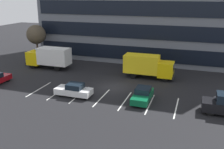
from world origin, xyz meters
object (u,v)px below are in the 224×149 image
object	(u,v)px
sedan_forest	(143,95)
bare_tree	(36,35)
box_truck_yellow_all	(148,65)
sedan_white	(74,90)
box_truck_yellow	(49,57)

from	to	relation	value
sedan_forest	bare_tree	distance (m)	25.05
box_truck_yellow_all	sedan_white	xyz separation A→B (m)	(-6.77, -9.38, -1.10)
sedan_white	sedan_forest	size ratio (longest dim) A/B	0.99
box_truck_yellow	sedan_white	bearing A→B (deg)	-45.78
box_truck_yellow	sedan_white	distance (m)	12.87
sedan_forest	bare_tree	bearing A→B (deg)	151.03
box_truck_yellow_all	sedan_forest	size ratio (longest dim) A/B	1.63
bare_tree	box_truck_yellow_all	bearing A→B (deg)	-10.29
box_truck_yellow_all	bare_tree	distance (m)	21.06
box_truck_yellow	box_truck_yellow_all	xyz separation A→B (m)	(15.71, 0.19, -0.05)
sedan_white	sedan_forest	world-z (taller)	sedan_forest
box_truck_yellow	sedan_white	world-z (taller)	box_truck_yellow
bare_tree	box_truck_yellow	bearing A→B (deg)	-39.06
box_truck_yellow	bare_tree	world-z (taller)	bare_tree
box_truck_yellow	sedan_white	xyz separation A→B (m)	(8.94, -9.19, -1.16)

